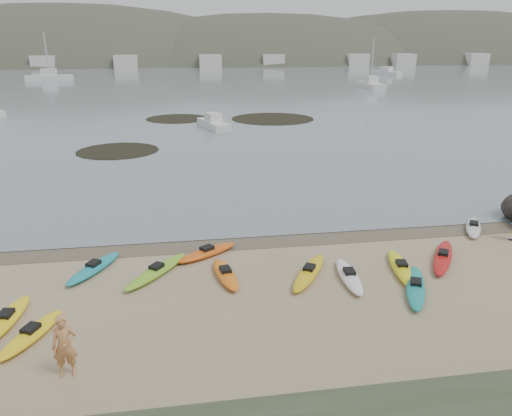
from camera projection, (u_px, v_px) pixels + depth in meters
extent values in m
plane|color=tan|center=(256.00, 237.00, 23.98)|extent=(600.00, 600.00, 0.00)
plane|color=brown|center=(257.00, 240.00, 23.70)|extent=(60.00, 60.00, 0.00)
plane|color=slate|center=(179.00, 54.00, 304.32)|extent=(1200.00, 1200.00, 0.00)
ellipsoid|color=white|center=(349.00, 276.00, 19.71)|extent=(0.94, 3.26, 0.34)
ellipsoid|color=orange|center=(225.00, 274.00, 19.87)|extent=(1.15, 3.02, 0.34)
ellipsoid|color=gold|center=(309.00, 272.00, 20.04)|extent=(2.51, 3.52, 0.34)
ellipsoid|color=silver|center=(473.00, 227.00, 24.79)|extent=(2.19, 3.01, 0.34)
ellipsoid|color=yellow|center=(401.00, 268.00, 20.40)|extent=(1.36, 3.70, 0.34)
ellipsoid|color=yellow|center=(32.00, 334.00, 15.86)|extent=(1.86, 3.03, 0.34)
ellipsoid|color=teal|center=(94.00, 268.00, 20.41)|extent=(2.23, 3.28, 0.34)
ellipsoid|color=#7BBC25|center=(157.00, 271.00, 20.15)|extent=(2.85, 3.53, 0.34)
ellipsoid|color=yellow|center=(7.00, 319.00, 16.68)|extent=(1.18, 3.34, 0.34)
ellipsoid|color=#DD5713|center=(207.00, 252.00, 21.89)|extent=(2.99, 2.30, 0.34)
ellipsoid|color=red|center=(443.00, 257.00, 21.42)|extent=(2.75, 3.69, 0.34)
ellipsoid|color=teal|center=(415.00, 287.00, 18.85)|extent=(2.19, 3.67, 0.34)
imported|color=tan|center=(65.00, 346.00, 13.92)|extent=(0.72, 0.50, 1.88)
cylinder|color=black|center=(118.00, 151.00, 42.18)|extent=(6.89, 6.89, 0.04)
cylinder|color=black|center=(273.00, 119.00, 58.93)|extent=(9.77, 9.77, 0.04)
cylinder|color=black|center=(177.00, 119.00, 58.98)|extent=(7.42, 7.42, 0.04)
cube|color=silver|center=(214.00, 124.00, 52.84)|extent=(3.25, 6.24, 0.84)
cube|color=silver|center=(371.00, 85.00, 93.97)|extent=(2.66, 8.97, 1.25)
cube|color=silver|center=(49.00, 78.00, 111.25)|extent=(10.09, 3.40, 1.39)
cube|color=silver|center=(386.00, 73.00, 128.05)|extent=(6.05, 8.28, 1.15)
ellipsoid|color=#384235|center=(74.00, 107.00, 205.32)|extent=(220.00, 120.00, 80.00)
ellipsoid|color=#384235|center=(267.00, 99.00, 211.69)|extent=(200.00, 110.00, 68.00)
ellipsoid|color=#384235|center=(441.00, 97.00, 234.28)|extent=(230.00, 130.00, 76.00)
cube|color=beige|center=(46.00, 62.00, 152.58)|extent=(7.00, 5.00, 4.00)
cube|color=beige|center=(127.00, 62.00, 156.15)|extent=(7.00, 5.00, 4.00)
cube|color=beige|center=(203.00, 61.00, 159.72)|extent=(7.00, 5.00, 4.00)
cube|color=beige|center=(277.00, 61.00, 163.30)|extent=(7.00, 5.00, 4.00)
cube|color=beige|center=(347.00, 60.00, 166.87)|extent=(7.00, 5.00, 4.00)
cube|color=beige|center=(414.00, 60.00, 170.45)|extent=(7.00, 5.00, 4.00)
cube|color=beige|center=(479.00, 59.00, 174.02)|extent=(7.00, 5.00, 4.00)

